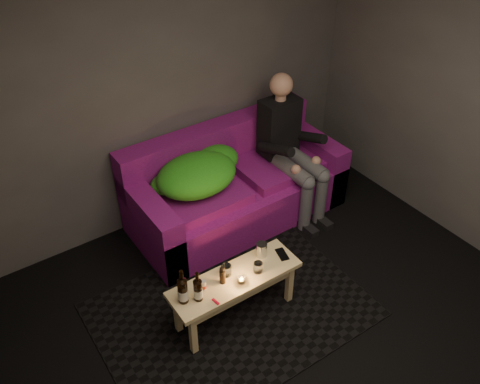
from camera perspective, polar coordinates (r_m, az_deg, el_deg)
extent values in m
plane|color=black|center=(3.89, 9.37, -19.11)|extent=(4.50, 4.50, 0.00)
plane|color=#474547|center=(4.46, -9.01, 11.36)|extent=(4.00, 0.00, 4.00)
cube|color=black|center=(4.17, -0.93, -13.06)|extent=(2.08, 1.53, 0.01)
cube|color=#6D0E67|center=(4.87, -0.31, -0.77)|extent=(2.02, 0.91, 0.42)
cube|color=#6D0E67|center=(4.86, -2.63, 5.32)|extent=(2.02, 0.22, 0.44)
cube|color=#6D0E67|center=(4.48, -9.96, -3.83)|extent=(0.20, 0.91, 0.63)
cube|color=#6D0E67|center=(5.28, 7.85, 3.56)|extent=(0.20, 0.91, 0.63)
cube|color=#6D0E67|center=(4.51, -4.40, -0.46)|extent=(0.76, 0.61, 0.10)
cube|color=#6D0E67|center=(4.90, 4.11, 3.00)|extent=(0.76, 0.61, 0.10)
ellipsoid|color=#2D921A|center=(4.42, -4.89, 1.93)|extent=(0.73, 0.57, 0.30)
ellipsoid|color=#2D921A|center=(4.66, -2.78, 3.60)|extent=(0.44, 0.36, 0.24)
ellipsoid|color=#2D921A|center=(4.47, -8.08, 0.97)|extent=(0.32, 0.26, 0.16)
cube|color=black|center=(4.83, 4.41, 7.37)|extent=(0.36, 0.22, 0.56)
sphere|color=tan|center=(4.63, 4.66, 11.92)|extent=(0.21, 0.21, 0.21)
cylinder|color=#464750|center=(4.73, 5.73, 2.52)|extent=(0.14, 0.50, 0.14)
cylinder|color=#464750|center=(4.83, 7.40, 3.21)|extent=(0.14, 0.50, 0.14)
cylinder|color=#464750|center=(4.75, 7.38, -1.62)|extent=(0.11, 0.11, 0.51)
cylinder|color=#464750|center=(4.85, 9.01, -0.84)|extent=(0.11, 0.11, 0.51)
cube|color=black|center=(4.86, 7.64, -4.07)|extent=(0.09, 0.22, 0.06)
cube|color=black|center=(4.96, 9.22, -3.26)|extent=(0.09, 0.22, 0.06)
cube|color=#EDC58B|center=(3.84, -0.57, -9.74)|extent=(1.03, 0.34, 0.04)
cube|color=#EDC58B|center=(3.89, -0.56, -10.40)|extent=(0.90, 0.26, 0.09)
cube|color=#EDC58B|center=(3.80, -5.28, -15.67)|extent=(0.05, 0.05, 0.38)
cube|color=#EDC58B|center=(3.93, -7.02, -13.36)|extent=(0.05, 0.05, 0.38)
cube|color=#EDC58B|center=(4.12, 5.56, -10.18)|extent=(0.05, 0.05, 0.38)
cube|color=#EDC58B|center=(4.24, 3.58, -8.28)|extent=(0.05, 0.05, 0.38)
cylinder|color=black|center=(3.62, -6.44, -10.99)|extent=(0.07, 0.07, 0.20)
cylinder|color=white|center=(3.65, -6.41, -11.31)|extent=(0.08, 0.08, 0.09)
cone|color=black|center=(3.54, -6.57, -9.71)|extent=(0.07, 0.07, 0.03)
cylinder|color=black|center=(3.51, -6.61, -9.35)|extent=(0.03, 0.03, 0.10)
cylinder|color=black|center=(3.64, -4.74, -10.94)|extent=(0.06, 0.06, 0.18)
cylinder|color=white|center=(3.66, -4.72, -11.22)|extent=(0.07, 0.07, 0.07)
cone|color=black|center=(3.56, -4.82, -9.83)|extent=(0.06, 0.06, 0.03)
cylinder|color=black|center=(3.54, -4.85, -9.52)|extent=(0.02, 0.02, 0.08)
cylinder|color=silver|center=(3.73, -4.12, -10.39)|extent=(0.04, 0.04, 0.08)
cylinder|color=black|center=(3.75, -1.98, -9.49)|extent=(0.05, 0.05, 0.12)
cylinder|color=white|center=(3.82, -1.55, -8.75)|extent=(0.09, 0.09, 0.09)
cylinder|color=white|center=(3.78, 0.16, -9.87)|extent=(0.06, 0.06, 0.04)
sphere|color=orange|center=(3.77, 0.16, -9.75)|extent=(0.02, 0.02, 0.02)
cylinder|color=white|center=(3.84, 2.05, -8.45)|extent=(0.08, 0.08, 0.09)
cylinder|color=silver|center=(3.96, 2.44, -6.48)|extent=(0.10, 0.10, 0.12)
cube|color=black|center=(4.01, 4.75, -6.98)|extent=(0.10, 0.15, 0.01)
cube|color=red|center=(3.67, -2.75, -12.20)|extent=(0.03, 0.07, 0.01)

